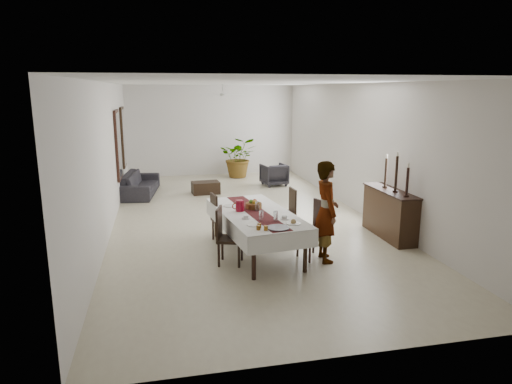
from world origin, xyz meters
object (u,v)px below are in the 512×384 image
object	(u,v)px
red_pitcher	(240,206)
woman	(326,212)
sideboard_body	(390,214)
sofa	(140,184)
dining_table_top	(256,214)

from	to	relation	value
red_pitcher	woman	xyz separation A→B (m)	(1.43, -0.78, 0.01)
sideboard_body	woman	bearing A→B (deg)	-150.83
sideboard_body	sofa	xyz separation A→B (m)	(-5.26, 5.20, -0.17)
dining_table_top	sofa	world-z (taller)	dining_table_top
sideboard_body	sofa	bearing A→B (deg)	135.31
woman	sofa	distance (m)	7.13
red_pitcher	woman	bearing A→B (deg)	-28.57
woman	sideboard_body	distance (m)	2.11
sideboard_body	red_pitcher	bearing A→B (deg)	-175.97
woman	sofa	bearing A→B (deg)	32.85
dining_table_top	woman	size ratio (longest dim) A/B	1.38
woman	sideboard_body	bearing A→B (deg)	-57.05
red_pitcher	sideboard_body	distance (m)	3.27
dining_table_top	woman	xyz separation A→B (m)	(1.15, -0.66, 0.15)
dining_table_top	red_pitcher	xyz separation A→B (m)	(-0.28, 0.12, 0.14)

